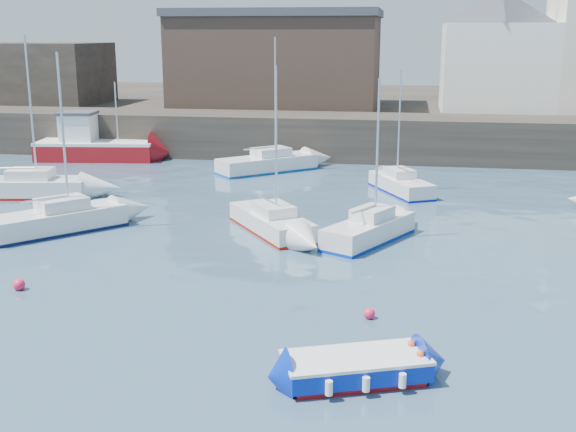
% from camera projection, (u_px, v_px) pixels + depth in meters
% --- Properties ---
extents(water, '(220.00, 220.00, 0.00)m').
position_uv_depth(water, '(208.00, 394.00, 17.69)').
color(water, '#2D4760').
rests_on(water, ground).
extents(quay_wall, '(90.00, 5.00, 3.00)m').
position_uv_depth(quay_wall, '(341.00, 137.00, 50.78)').
color(quay_wall, '#28231E').
rests_on(quay_wall, ground).
extents(land_strip, '(90.00, 32.00, 2.80)m').
position_uv_depth(land_strip, '(359.00, 112.00, 68.02)').
color(land_strip, '#28231E').
rests_on(land_strip, ground).
extents(bldg_east_d, '(11.14, 11.14, 8.95)m').
position_uv_depth(bldg_east_d, '(498.00, 50.00, 53.81)').
color(bldg_east_d, white).
rests_on(bldg_east_d, land_strip).
extents(warehouse, '(16.40, 10.40, 7.60)m').
position_uv_depth(warehouse, '(278.00, 58.00, 58.12)').
color(warehouse, '#3D2D26').
rests_on(warehouse, land_strip).
extents(bldg_west, '(14.00, 8.00, 5.00)m').
position_uv_depth(bldg_west, '(20.00, 73.00, 60.98)').
color(bldg_west, '#353028').
rests_on(bldg_west, land_strip).
extents(blue_dinghy, '(4.00, 2.80, 0.70)m').
position_uv_depth(blue_dinghy, '(356.00, 367.00, 18.23)').
color(blue_dinghy, maroon).
rests_on(blue_dinghy, ground).
extents(fishing_boat, '(8.41, 4.04, 5.36)m').
position_uv_depth(fishing_boat, '(93.00, 145.00, 50.22)').
color(fishing_boat, maroon).
rests_on(fishing_boat, ground).
extents(sailboat_a, '(5.42, 5.78, 7.82)m').
position_uv_depth(sailboat_a, '(57.00, 220.00, 31.96)').
color(sailboat_a, silver).
rests_on(sailboat_a, ground).
extents(sailboat_b, '(4.73, 5.69, 7.30)m').
position_uv_depth(sailboat_b, '(272.00, 221.00, 32.03)').
color(sailboat_b, silver).
rests_on(sailboat_b, ground).
extents(sailboat_c, '(3.90, 5.32, 6.79)m').
position_uv_depth(sailboat_c, '(369.00, 229.00, 30.53)').
color(sailboat_c, silver).
rests_on(sailboat_c, ground).
extents(sailboat_e, '(6.88, 3.23, 8.51)m').
position_uv_depth(sailboat_e, '(26.00, 187.00, 38.85)').
color(sailboat_e, silver).
rests_on(sailboat_e, ground).
extents(sailboat_f, '(3.83, 5.34, 6.71)m').
position_uv_depth(sailboat_f, '(401.00, 184.00, 39.94)').
color(sailboat_f, silver).
rests_on(sailboat_f, ground).
extents(sailboat_h, '(6.24, 5.86, 8.36)m').
position_uv_depth(sailboat_h, '(267.00, 163.00, 45.97)').
color(sailboat_h, silver).
rests_on(sailboat_h, ground).
extents(buoy_near, '(0.42, 0.42, 0.42)m').
position_uv_depth(buoy_near, '(20.00, 290.00, 24.86)').
color(buoy_near, '#FC1F4C').
rests_on(buoy_near, ground).
extents(buoy_mid, '(0.36, 0.36, 0.36)m').
position_uv_depth(buoy_mid, '(369.00, 318.00, 22.37)').
color(buoy_mid, '#FC1F4C').
rests_on(buoy_mid, ground).
extents(buoy_far, '(0.37, 0.37, 0.37)m').
position_uv_depth(buoy_far, '(239.00, 221.00, 33.96)').
color(buoy_far, '#FC1F4C').
rests_on(buoy_far, ground).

